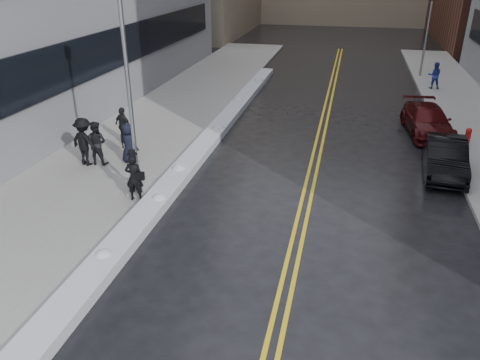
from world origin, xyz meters
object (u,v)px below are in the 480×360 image
Objects in this scene: pedestrian_d at (123,126)px; car_black at (445,157)px; car_maroon at (427,121)px; pedestrian_fedora at (134,178)px; pedestrian_east at (434,75)px; fire_hydrant at (468,135)px; pedestrian_b at (96,143)px; traffic_signal at (428,28)px; lamppost at (133,130)px; pedestrian_c at (129,143)px; pedestrian_e at (85,142)px.

pedestrian_d is 13.54m from car_black.
pedestrian_fedora is at bearing -143.52° from car_maroon.
car_maroon is (-1.44, -8.92, -0.31)m from pedestrian_east.
fire_hydrant is 0.44× the size of pedestrian_fedora.
pedestrian_b is 15.28m from car_maroon.
traffic_signal is 25.44m from pedestrian_fedora.
lamppost is at bearing 141.52° from pedestrian_b.
pedestrian_east is (0.36, -3.69, -2.42)m from traffic_signal.
pedestrian_c is at bearing -157.23° from car_maroon.
pedestrian_d is at bearing -129.78° from traffic_signal.
car_maroon reaches higher than fire_hydrant.
pedestrian_c is at bearing 143.89° from pedestrian_d.
pedestrian_east is at bearing 74.42° from car_maroon.
pedestrian_d reaches higher than pedestrian_c.
pedestrian_d is at bearing -90.30° from pedestrian_b.
fire_hydrant is 10.32m from pedestrian_east.
fire_hydrant is 16.58m from pedestrian_e.
pedestrian_e is (-0.40, -0.19, 0.09)m from pedestrian_b.
lamppost is 22.03m from pedestrian_east.
fire_hydrant is at bearing 33.04° from lamppost.
car_black is at bearing -153.37° from pedestrian_e.
pedestrian_fedora reaches higher than pedestrian_c.
car_black is at bearing 84.04° from pedestrian_east.
traffic_signal reaches higher than pedestrian_d.
pedestrian_c reaches higher than car_black.
lamppost is at bearing -152.13° from car_black.
traffic_signal is (11.80, 22.00, 0.87)m from lamppost.
car_maroon is at bearing 138.70° from fire_hydrant.
fire_hydrant is at bearing 70.13° from car_black.
pedestrian_e is (-3.23, 2.41, 0.14)m from pedestrian_fedora.
traffic_signal reaches higher than pedestrian_fedora.
lamppost is 4.64× the size of pedestrian_c.
pedestrian_fedora reaches higher than pedestrian_d.
pedestrian_d is at bearing -167.05° from fire_hydrant.
pedestrian_e is at bearing -164.49° from car_black.
fire_hydrant is at bearing -143.04° from pedestrian_e.
car_black reaches higher than fire_hydrant.
fire_hydrant is at bearing -87.95° from traffic_signal.
pedestrian_east is (14.89, 13.76, 0.00)m from pedestrian_d.
pedestrian_b is (-15.03, -5.85, 0.49)m from fire_hydrant.
car_maroon is at bearing -94.91° from traffic_signal.
fire_hydrant is 0.17× the size of car_black.
lamppost is 4.30× the size of pedestrian_b.
car_black is at bearing -159.03° from pedestrian_c.
lamppost reaches higher than pedestrian_b.
pedestrian_d is 14.30m from car_maroon.
pedestrian_e is 14.20m from car_black.
pedestrian_d is 0.85× the size of pedestrian_e.
pedestrian_e is 0.42× the size of car_maroon.
lamppost is at bearing 132.29° from pedestrian_c.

